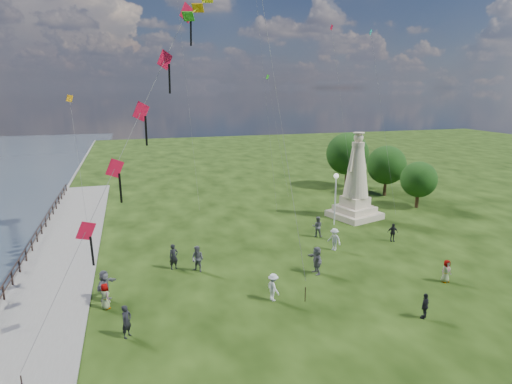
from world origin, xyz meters
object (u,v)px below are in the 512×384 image
object	(u,v)px
statue	(356,186)
person_0	(127,321)
person_8	(334,239)
lamppost	(336,188)
person_10	(105,296)
person_7	(317,227)
person_9	(393,232)
person_2	(273,287)
person_11	(317,260)
person_4	(446,271)
person_3	(425,306)
person_1	(198,259)
person_6	(174,257)
person_5	(105,286)

from	to	relation	value
statue	person_0	bearing A→B (deg)	-161.48
person_8	person_0	bearing A→B (deg)	-92.96
lamppost	person_10	world-z (taller)	lamppost
person_7	person_10	xyz separation A→B (m)	(-16.41, -7.65, -0.12)
lamppost	person_9	xyz separation A→B (m)	(2.51, -5.34, -2.66)
person_0	person_2	size ratio (longest dim) A/B	1.03
person_2	person_11	bearing A→B (deg)	-69.51
person_11	person_4	bearing A→B (deg)	62.01
statue	lamppost	distance (m)	3.17
person_3	person_0	bearing A→B (deg)	-42.02
statue	person_1	world-z (taller)	statue
lamppost	person_4	size ratio (longest dim) A/B	3.17
person_9	person_4	bearing A→B (deg)	-83.43
lamppost	person_7	size ratio (longest dim) A/B	2.69
person_7	person_10	distance (m)	18.10
person_9	statue	bearing A→B (deg)	102.11
person_7	person_9	bearing A→B (deg)	-179.91
person_6	person_8	xyz separation A→B (m)	(12.11, 0.07, -0.02)
person_3	person_1	bearing A→B (deg)	-73.44
person_1	statue	bearing A→B (deg)	69.12
statue	person_8	xyz separation A→B (m)	(-5.74, -7.17, -2.20)
person_0	person_4	xyz separation A→B (m)	(19.55, 0.69, -0.11)
person_8	person_10	size ratio (longest dim) A/B	1.16
person_5	person_11	distance (m)	13.36
person_7	person_8	xyz separation A→B (m)	(-0.04, -3.18, -0.01)
statue	person_11	bearing A→B (deg)	-146.41
person_4	person_7	world-z (taller)	person_7
person_1	person_8	world-z (taller)	person_1
person_0	person_2	world-z (taller)	person_0
person_8	person_10	xyz separation A→B (m)	(-16.37, -4.47, -0.12)
person_3	person_4	bearing A→B (deg)	-173.13
person_6	person_5	bearing A→B (deg)	-158.15
person_3	person_6	bearing A→B (deg)	-72.31
person_0	person_6	world-z (taller)	person_6
lamppost	person_6	world-z (taller)	lamppost
statue	person_6	distance (m)	19.39
person_1	person_8	bearing A→B (deg)	47.84
person_1	person_2	size ratio (longest dim) A/B	1.10
person_2	person_1	bearing A→B (deg)	20.37
person_4	person_9	xyz separation A→B (m)	(1.09, 7.49, -0.00)
person_4	person_8	bearing A→B (deg)	115.20
person_3	lamppost	bearing A→B (deg)	-131.76
statue	person_9	xyz separation A→B (m)	(-0.32, -6.74, -2.33)
statue	person_3	world-z (taller)	statue
person_5	person_8	size ratio (longest dim) A/B	1.08
person_6	person_11	distance (m)	9.69
person_2	person_7	distance (m)	11.76
person_7	person_0	bearing A→B (deg)	62.69
person_6	person_4	bearing A→B (deg)	-39.78
person_4	person_5	xyz separation A→B (m)	(-20.75, 3.55, 0.20)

